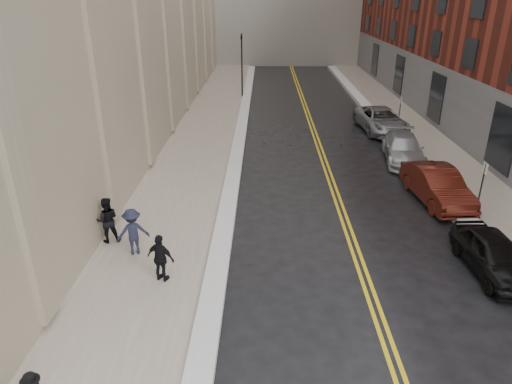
{
  "coord_description": "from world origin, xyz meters",
  "views": [
    {
      "loc": [
        -0.73,
        -8.75,
        8.31
      ],
      "look_at": [
        -1.01,
        6.47,
        1.6
      ],
      "focal_mm": 32.0,
      "sensor_mm": 36.0,
      "label": 1
    }
  ],
  "objects_px": {
    "car_black": "(493,255)",
    "pedestrian_c": "(161,258)",
    "car_silver_far": "(381,120)",
    "pedestrian_b": "(133,232)",
    "pedestrian_a": "(107,220)",
    "car_silver_near": "(404,149)",
    "car_maroon": "(437,185)"
  },
  "relations": [
    {
      "from": "car_silver_near",
      "to": "pedestrian_b",
      "type": "xyz_separation_m",
      "value": [
        -11.76,
        -9.85,
        0.29
      ]
    },
    {
      "from": "car_maroon",
      "to": "pedestrian_a",
      "type": "relative_size",
      "value": 2.69
    },
    {
      "from": "pedestrian_c",
      "to": "car_silver_far",
      "type": "bearing_deg",
      "value": -100.47
    },
    {
      "from": "car_maroon",
      "to": "car_silver_near",
      "type": "distance_m",
      "value": 5.14
    },
    {
      "from": "car_black",
      "to": "car_silver_far",
      "type": "height_order",
      "value": "car_silver_far"
    },
    {
      "from": "pedestrian_b",
      "to": "car_black",
      "type": "bearing_deg",
      "value": 156.72
    },
    {
      "from": "pedestrian_a",
      "to": "pedestrian_c",
      "type": "bearing_deg",
      "value": 118.81
    },
    {
      "from": "car_black",
      "to": "car_silver_near",
      "type": "xyz_separation_m",
      "value": [
        0.08,
        10.55,
        0.03
      ]
    },
    {
      "from": "car_maroon",
      "to": "car_silver_near",
      "type": "relative_size",
      "value": 0.97
    },
    {
      "from": "car_silver_far",
      "to": "car_maroon",
      "type": "bearing_deg",
      "value": -96.02
    },
    {
      "from": "car_silver_near",
      "to": "pedestrian_a",
      "type": "bearing_deg",
      "value": -137.09
    },
    {
      "from": "car_silver_far",
      "to": "pedestrian_b",
      "type": "bearing_deg",
      "value": -132.68
    },
    {
      "from": "car_black",
      "to": "pedestrian_b",
      "type": "height_order",
      "value": "pedestrian_b"
    },
    {
      "from": "car_maroon",
      "to": "pedestrian_c",
      "type": "bearing_deg",
      "value": -155.15
    },
    {
      "from": "car_black",
      "to": "pedestrian_b",
      "type": "xyz_separation_m",
      "value": [
        -11.68,
        0.71,
        0.33
      ]
    },
    {
      "from": "car_black",
      "to": "pedestrian_b",
      "type": "bearing_deg",
      "value": 174.33
    },
    {
      "from": "pedestrian_b",
      "to": "pedestrian_c",
      "type": "distance_m",
      "value": 2.01
    },
    {
      "from": "car_black",
      "to": "pedestrian_c",
      "type": "distance_m",
      "value": 10.46
    },
    {
      "from": "pedestrian_a",
      "to": "pedestrian_b",
      "type": "height_order",
      "value": "pedestrian_a"
    },
    {
      "from": "car_black",
      "to": "car_silver_near",
      "type": "bearing_deg",
      "value": 87.37
    },
    {
      "from": "car_black",
      "to": "car_silver_near",
      "type": "distance_m",
      "value": 10.55
    },
    {
      "from": "car_silver_far",
      "to": "pedestrian_b",
      "type": "relative_size",
      "value": 3.23
    },
    {
      "from": "car_maroon",
      "to": "car_silver_far",
      "type": "distance_m",
      "value": 10.83
    },
    {
      "from": "car_silver_near",
      "to": "car_silver_far",
      "type": "bearing_deg",
      "value": 96.56
    },
    {
      "from": "pedestrian_a",
      "to": "pedestrian_b",
      "type": "relative_size",
      "value": 1.02
    },
    {
      "from": "car_silver_far",
      "to": "pedestrian_a",
      "type": "bearing_deg",
      "value": -136.68
    },
    {
      "from": "car_maroon",
      "to": "pedestrian_c",
      "type": "xyz_separation_m",
      "value": [
        -10.48,
        -6.27,
        0.19
      ]
    },
    {
      "from": "car_black",
      "to": "pedestrian_a",
      "type": "height_order",
      "value": "pedestrian_a"
    },
    {
      "from": "pedestrian_c",
      "to": "car_maroon",
      "type": "bearing_deg",
      "value": -127.73
    },
    {
      "from": "car_maroon",
      "to": "pedestrian_a",
      "type": "bearing_deg",
      "value": -169.1
    },
    {
      "from": "car_silver_far",
      "to": "pedestrian_c",
      "type": "height_order",
      "value": "pedestrian_c"
    },
    {
      "from": "car_maroon",
      "to": "car_silver_near",
      "type": "xyz_separation_m",
      "value": [
        0.02,
        5.14,
        -0.07
      ]
    }
  ]
}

